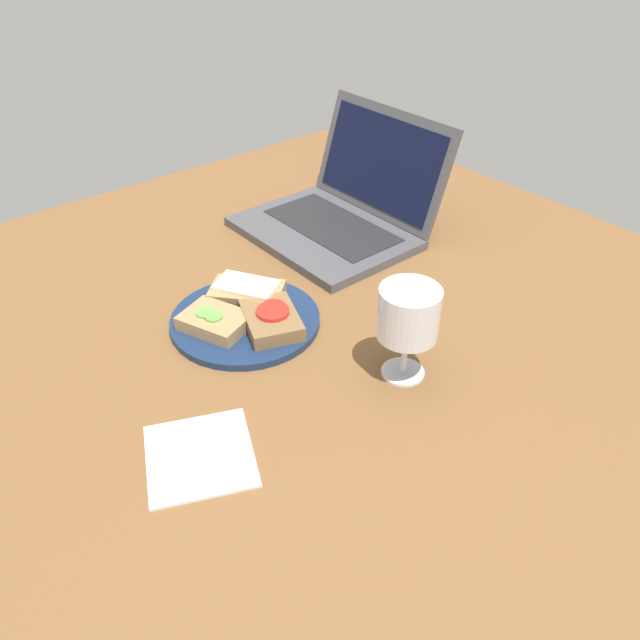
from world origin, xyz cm
name	(u,v)px	position (x,y,z in cm)	size (l,w,h in cm)	color
wooden_table	(315,344)	(0.00, 0.00, 1.50)	(140.00, 140.00, 3.00)	brown
plate	(245,320)	(-9.55, -6.27, 3.59)	(23.43, 23.43, 1.19)	navy
sandwich_with_cheese	(247,292)	(-13.38, -3.18, 5.66)	(13.28, 12.77, 3.11)	#A88456
sandwich_with_cucumber	(215,321)	(-10.33, -11.16, 5.36)	(11.89, 10.37, 2.65)	#A88456
sandwich_with_tomato	(271,319)	(-4.98, -4.44, 5.55)	(12.77, 11.15, 3.03)	brown
wine_glass	(408,317)	(14.65, 4.11, 12.78)	(8.36, 8.36, 14.09)	white
laptop	(341,211)	(-23.57, 26.03, 7.07)	(32.90, 30.53, 21.40)	#4C4C51
napkin	(200,456)	(9.73, -26.12, 3.20)	(13.20, 12.77, 0.40)	white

